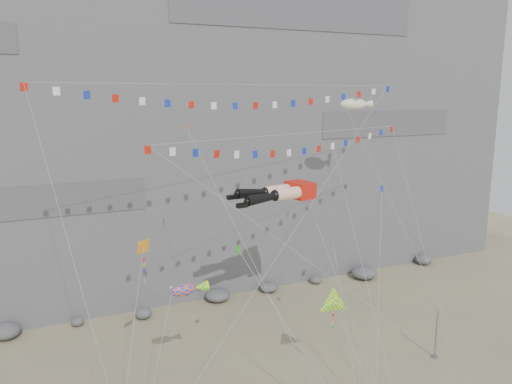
% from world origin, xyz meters
% --- Properties ---
extents(cliff, '(80.00, 28.00, 50.00)m').
position_xyz_m(cliff, '(0.00, 32.00, 25.00)').
color(cliff, slate).
rests_on(cliff, ground).
extents(talus_boulders, '(60.00, 3.00, 1.20)m').
position_xyz_m(talus_boulders, '(0.00, 17.00, 0.60)').
color(talus_boulders, slate).
rests_on(talus_boulders, ground).
extents(anchor_pole_right, '(0.12, 0.12, 4.13)m').
position_xyz_m(anchor_pole_right, '(12.54, -1.19, 2.06)').
color(anchor_pole_right, slate).
rests_on(anchor_pole_right, ground).
extents(legs_kite, '(7.85, 15.77, 19.77)m').
position_xyz_m(legs_kite, '(1.65, 5.90, 13.55)').
color(legs_kite, red).
rests_on(legs_kite, ground).
extents(flag_banner_upper, '(32.14, 14.59, 27.95)m').
position_xyz_m(flag_banner_upper, '(-0.68, 7.65, 22.18)').
color(flag_banner_upper, red).
rests_on(flag_banner_upper, ground).
extents(flag_banner_lower, '(25.82, 12.76, 22.53)m').
position_xyz_m(flag_banner_lower, '(2.92, 5.51, 18.33)').
color(flag_banner_lower, red).
rests_on(flag_banner_lower, ground).
extents(harlequin_kite, '(4.69, 8.31, 14.14)m').
position_xyz_m(harlequin_kite, '(-10.41, 2.09, 11.58)').
color(harlequin_kite, red).
rests_on(harlequin_kite, ground).
extents(fish_windsock, '(6.51, 6.52, 11.41)m').
position_xyz_m(fish_windsock, '(-8.03, 1.22, 8.49)').
color(fish_windsock, '#FF580D').
rests_on(fish_windsock, ground).
extents(delta_kite, '(2.48, 7.72, 9.85)m').
position_xyz_m(delta_kite, '(2.37, -1.33, 6.67)').
color(delta_kite, yellow).
rests_on(delta_kite, ground).
extents(blimp_windsock, '(4.93, 14.21, 24.49)m').
position_xyz_m(blimp_windsock, '(11.61, 10.30, 20.44)').
color(blimp_windsock, beige).
rests_on(blimp_windsock, ground).
extents(small_kite_a, '(6.46, 12.76, 23.30)m').
position_xyz_m(small_kite_a, '(-5.77, 6.08, 18.49)').
color(small_kite_a, '#FF5F15').
rests_on(small_kite_a, ground).
extents(small_kite_b, '(3.47, 8.85, 12.93)m').
position_xyz_m(small_kite_b, '(5.35, 3.54, 9.53)').
color(small_kite_b, purple).
rests_on(small_kite_b, ground).
extents(small_kite_c, '(5.80, 8.30, 14.32)m').
position_xyz_m(small_kite_c, '(-4.17, 0.52, 10.84)').
color(small_kite_c, green).
rests_on(small_kite_c, ground).
extents(small_kite_d, '(4.65, 16.01, 23.13)m').
position_xyz_m(small_kite_d, '(8.08, 7.88, 16.29)').
color(small_kite_d, gold).
rests_on(small_kite_d, ground).
extents(small_kite_e, '(7.10, 9.20, 17.27)m').
position_xyz_m(small_kite_e, '(9.93, 3.39, 13.43)').
color(small_kite_e, '#122BA3').
rests_on(small_kite_e, ground).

